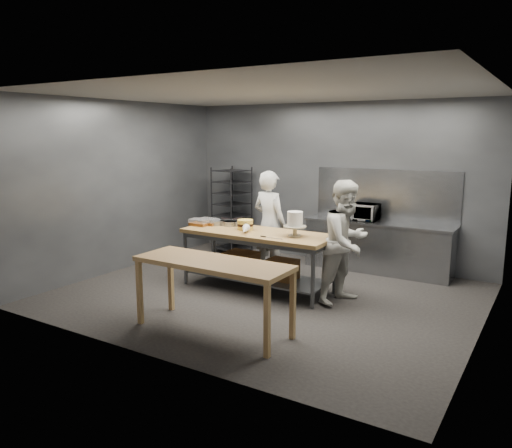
{
  "coord_description": "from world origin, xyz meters",
  "views": [
    {
      "loc": [
        3.69,
        -6.28,
        2.43
      ],
      "look_at": [
        -0.28,
        0.15,
        1.05
      ],
      "focal_mm": 35.0,
      "sensor_mm": 36.0,
      "label": 1
    }
  ],
  "objects_px": {
    "microwave": "(363,212)",
    "layer_cake": "(245,225)",
    "chef_behind": "(270,224)",
    "work_table": "(258,253)",
    "near_counter": "(213,268)",
    "frosted_cake_stand": "(295,221)",
    "chef_right": "(346,242)",
    "speed_rack": "(232,211)"
  },
  "relations": [
    {
      "from": "work_table",
      "to": "speed_rack",
      "type": "height_order",
      "value": "speed_rack"
    },
    {
      "from": "near_counter",
      "to": "frosted_cake_stand",
      "type": "bearing_deg",
      "value": 82.63
    },
    {
      "from": "work_table",
      "to": "near_counter",
      "type": "height_order",
      "value": "work_table"
    },
    {
      "from": "work_table",
      "to": "layer_cake",
      "type": "distance_m",
      "value": 0.5
    },
    {
      "from": "speed_rack",
      "to": "microwave",
      "type": "xyz_separation_m",
      "value": [
        2.77,
        0.08,
        0.19
      ]
    },
    {
      "from": "microwave",
      "to": "layer_cake",
      "type": "distance_m",
      "value": 2.3
    },
    {
      "from": "work_table",
      "to": "microwave",
      "type": "distance_m",
      "value": 2.26
    },
    {
      "from": "speed_rack",
      "to": "layer_cake",
      "type": "relative_size",
      "value": 7.03
    },
    {
      "from": "microwave",
      "to": "frosted_cake_stand",
      "type": "relative_size",
      "value": 1.45
    },
    {
      "from": "speed_rack",
      "to": "chef_right",
      "type": "bearing_deg",
      "value": -28.78
    },
    {
      "from": "near_counter",
      "to": "frosted_cake_stand",
      "type": "xyz_separation_m",
      "value": [
        0.22,
        1.74,
        0.34
      ]
    },
    {
      "from": "speed_rack",
      "to": "chef_behind",
      "type": "distance_m",
      "value": 1.92
    },
    {
      "from": "chef_behind",
      "to": "speed_rack",
      "type": "bearing_deg",
      "value": -25.41
    },
    {
      "from": "near_counter",
      "to": "frosted_cake_stand",
      "type": "distance_m",
      "value": 1.79
    },
    {
      "from": "chef_behind",
      "to": "chef_right",
      "type": "relative_size",
      "value": 1.02
    },
    {
      "from": "near_counter",
      "to": "layer_cake",
      "type": "distance_m",
      "value": 1.93
    },
    {
      "from": "work_table",
      "to": "near_counter",
      "type": "xyz_separation_m",
      "value": [
        0.43,
        -1.75,
        0.24
      ]
    },
    {
      "from": "chef_behind",
      "to": "layer_cake",
      "type": "height_order",
      "value": "chef_behind"
    },
    {
      "from": "microwave",
      "to": "layer_cake",
      "type": "relative_size",
      "value": 2.18
    },
    {
      "from": "frosted_cake_stand",
      "to": "near_counter",
      "type": "bearing_deg",
      "value": -97.37
    },
    {
      "from": "microwave",
      "to": "frosted_cake_stand",
      "type": "height_order",
      "value": "frosted_cake_stand"
    },
    {
      "from": "near_counter",
      "to": "chef_behind",
      "type": "bearing_deg",
      "value": 104.74
    },
    {
      "from": "near_counter",
      "to": "microwave",
      "type": "distance_m",
      "value": 3.78
    },
    {
      "from": "chef_right",
      "to": "frosted_cake_stand",
      "type": "height_order",
      "value": "chef_right"
    },
    {
      "from": "chef_right",
      "to": "frosted_cake_stand",
      "type": "relative_size",
      "value": 4.78
    },
    {
      "from": "near_counter",
      "to": "chef_behind",
      "type": "height_order",
      "value": "chef_behind"
    },
    {
      "from": "chef_behind",
      "to": "chef_right",
      "type": "distance_m",
      "value": 1.75
    },
    {
      "from": "microwave",
      "to": "frosted_cake_stand",
      "type": "distance_m",
      "value": 2.02
    },
    {
      "from": "work_table",
      "to": "near_counter",
      "type": "distance_m",
      "value": 1.82
    },
    {
      "from": "work_table",
      "to": "microwave",
      "type": "height_order",
      "value": "microwave"
    },
    {
      "from": "work_table",
      "to": "microwave",
      "type": "relative_size",
      "value": 4.43
    },
    {
      "from": "near_counter",
      "to": "chef_right",
      "type": "distance_m",
      "value": 2.13
    },
    {
      "from": "chef_behind",
      "to": "frosted_cake_stand",
      "type": "xyz_separation_m",
      "value": [
        0.89,
        -0.78,
        0.24
      ]
    },
    {
      "from": "microwave",
      "to": "layer_cake",
      "type": "xyz_separation_m",
      "value": [
        -1.24,
        -1.94,
        -0.05
      ]
    },
    {
      "from": "speed_rack",
      "to": "chef_behind",
      "type": "bearing_deg",
      "value": -35.96
    },
    {
      "from": "near_counter",
      "to": "speed_rack",
      "type": "distance_m",
      "value": 4.27
    },
    {
      "from": "near_counter",
      "to": "speed_rack",
      "type": "relative_size",
      "value": 1.14
    },
    {
      "from": "speed_rack",
      "to": "frosted_cake_stand",
      "type": "xyz_separation_m",
      "value": [
        2.44,
        -1.91,
        0.29
      ]
    },
    {
      "from": "work_table",
      "to": "speed_rack",
      "type": "distance_m",
      "value": 2.62
    },
    {
      "from": "work_table",
      "to": "chef_behind",
      "type": "distance_m",
      "value": 0.87
    },
    {
      "from": "chef_right",
      "to": "chef_behind",
      "type": "bearing_deg",
      "value": 85.59
    },
    {
      "from": "chef_right",
      "to": "layer_cake",
      "type": "bearing_deg",
      "value": 109.95
    }
  ]
}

